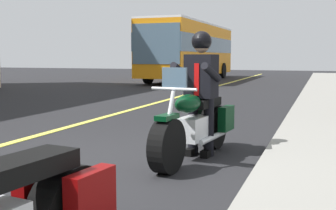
% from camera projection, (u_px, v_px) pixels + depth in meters
% --- Properties ---
extents(ground_plane, '(80.00, 80.00, 0.00)m').
position_uv_depth(ground_plane, '(103.00, 162.00, 5.52)').
color(ground_plane, black).
extents(motorcycle_main, '(2.22, 0.75, 1.26)m').
position_uv_depth(motorcycle_main, '(195.00, 126.00, 5.70)').
color(motorcycle_main, black).
rests_on(motorcycle_main, ground_plane).
extents(rider_main, '(0.67, 0.60, 1.74)m').
position_uv_depth(rider_main, '(201.00, 82.00, 5.80)').
color(rider_main, black).
rests_on(rider_main, ground_plane).
extents(bus_near, '(11.05, 2.70, 3.30)m').
position_uv_depth(bus_near, '(191.00, 49.00, 24.61)').
color(bus_near, orange).
rests_on(bus_near, ground_plane).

